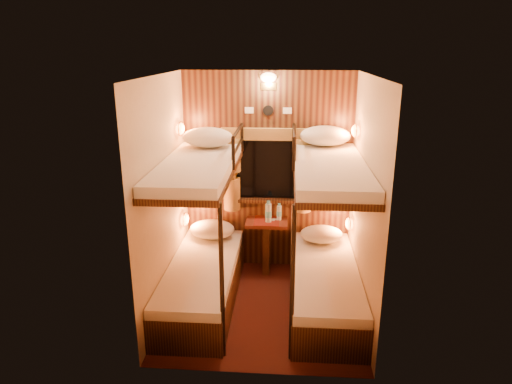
# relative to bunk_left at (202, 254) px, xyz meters

# --- Properties ---
(floor) EXTENTS (2.10, 2.10, 0.00)m
(floor) POSITION_rel_bunk_left_xyz_m (0.65, -0.07, -0.56)
(floor) COLOR #3C1010
(floor) RESTS_ON ground
(ceiling) EXTENTS (2.10, 2.10, 0.00)m
(ceiling) POSITION_rel_bunk_left_xyz_m (0.65, -0.07, 1.84)
(ceiling) COLOR silver
(ceiling) RESTS_ON wall_back
(wall_back) EXTENTS (2.40, 0.00, 2.40)m
(wall_back) POSITION_rel_bunk_left_xyz_m (0.65, 0.98, 0.64)
(wall_back) COLOR #C6B293
(wall_back) RESTS_ON floor
(wall_front) EXTENTS (2.40, 0.00, 2.40)m
(wall_front) POSITION_rel_bunk_left_xyz_m (0.65, -1.12, 0.64)
(wall_front) COLOR #C6B293
(wall_front) RESTS_ON floor
(wall_left) EXTENTS (0.00, 2.40, 2.40)m
(wall_left) POSITION_rel_bunk_left_xyz_m (-0.35, -0.07, 0.64)
(wall_left) COLOR #C6B293
(wall_left) RESTS_ON floor
(wall_right) EXTENTS (0.00, 2.40, 2.40)m
(wall_right) POSITION_rel_bunk_left_xyz_m (1.65, -0.07, 0.64)
(wall_right) COLOR #C6B293
(wall_right) RESTS_ON floor
(back_panel) EXTENTS (2.00, 0.03, 2.40)m
(back_panel) POSITION_rel_bunk_left_xyz_m (0.65, 0.97, 0.64)
(back_panel) COLOR black
(back_panel) RESTS_ON floor
(bunk_left) EXTENTS (0.72, 1.90, 1.82)m
(bunk_left) POSITION_rel_bunk_left_xyz_m (0.00, 0.00, 0.00)
(bunk_left) COLOR black
(bunk_left) RESTS_ON floor
(bunk_right) EXTENTS (0.72, 1.90, 1.82)m
(bunk_right) POSITION_rel_bunk_left_xyz_m (1.30, 0.00, 0.00)
(bunk_right) COLOR black
(bunk_right) RESTS_ON floor
(window) EXTENTS (1.00, 0.12, 0.79)m
(window) POSITION_rel_bunk_left_xyz_m (0.65, 0.94, 0.62)
(window) COLOR black
(window) RESTS_ON back_panel
(curtains) EXTENTS (1.10, 0.22, 1.00)m
(curtains) POSITION_rel_bunk_left_xyz_m (0.65, 0.90, 0.71)
(curtains) COLOR brown
(curtains) RESTS_ON back_panel
(back_fixtures) EXTENTS (0.54, 0.09, 0.48)m
(back_fixtures) POSITION_rel_bunk_left_xyz_m (0.65, 0.93, 1.69)
(back_fixtures) COLOR black
(back_fixtures) RESTS_ON back_panel
(reading_lamps) EXTENTS (2.00, 0.20, 1.25)m
(reading_lamps) POSITION_rel_bunk_left_xyz_m (0.65, 0.63, 0.68)
(reading_lamps) COLOR orange
(reading_lamps) RESTS_ON wall_left
(table) EXTENTS (0.50, 0.34, 0.66)m
(table) POSITION_rel_bunk_left_xyz_m (0.65, 0.78, -0.14)
(table) COLOR #5F2215
(table) RESTS_ON floor
(bottle_left) EXTENTS (0.08, 0.08, 0.27)m
(bottle_left) POSITION_rel_bunk_left_xyz_m (0.67, 0.75, 0.21)
(bottle_left) COLOR #99BFE5
(bottle_left) RESTS_ON table
(bottle_right) EXTENTS (0.06, 0.06, 0.21)m
(bottle_right) POSITION_rel_bunk_left_xyz_m (0.79, 0.84, 0.18)
(bottle_right) COLOR #99BFE5
(bottle_right) RESTS_ON table
(sachet_a) EXTENTS (0.10, 0.08, 0.01)m
(sachet_a) POSITION_rel_bunk_left_xyz_m (0.71, 0.82, 0.09)
(sachet_a) COLOR silver
(sachet_a) RESTS_ON table
(sachet_b) EXTENTS (0.09, 0.07, 0.01)m
(sachet_b) POSITION_rel_bunk_left_xyz_m (0.75, 0.84, 0.09)
(sachet_b) COLOR silver
(sachet_b) RESTS_ON table
(pillow_lower_left) EXTENTS (0.54, 0.39, 0.21)m
(pillow_lower_left) POSITION_rel_bunk_left_xyz_m (-0.00, 0.68, 0.01)
(pillow_lower_left) COLOR silver
(pillow_lower_left) RESTS_ON bunk_left
(pillow_lower_right) EXTENTS (0.50, 0.35, 0.19)m
(pillow_lower_right) POSITION_rel_bunk_left_xyz_m (1.30, 0.65, -0.00)
(pillow_lower_right) COLOR silver
(pillow_lower_right) RESTS_ON bunk_right
(pillow_upper_left) EXTENTS (0.56, 0.40, 0.22)m
(pillow_upper_left) POSITION_rel_bunk_left_xyz_m (-0.00, 0.59, 1.14)
(pillow_upper_left) COLOR silver
(pillow_upper_left) RESTS_ON bunk_left
(pillow_upper_right) EXTENTS (0.57, 0.40, 0.22)m
(pillow_upper_right) POSITION_rel_bunk_left_xyz_m (1.30, 0.76, 1.14)
(pillow_upper_right) COLOR silver
(pillow_upper_right) RESTS_ON bunk_right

